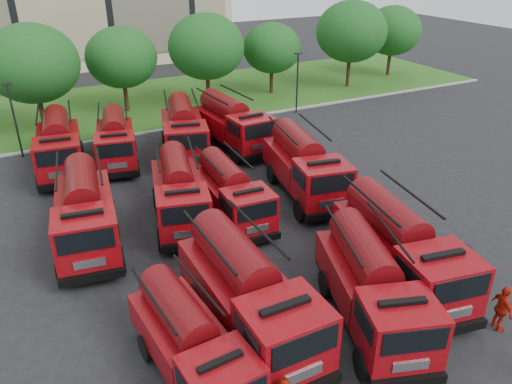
% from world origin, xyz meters
% --- Properties ---
extents(ground, '(140.00, 140.00, 0.00)m').
position_xyz_m(ground, '(0.00, 0.00, 0.00)').
color(ground, black).
rests_on(ground, ground).
extents(lawn, '(70.00, 16.00, 0.12)m').
position_xyz_m(lawn, '(0.00, 26.00, 0.06)').
color(lawn, '#255316').
rests_on(lawn, ground).
extents(curb, '(70.00, 0.30, 0.14)m').
position_xyz_m(curb, '(0.00, 17.90, 0.07)').
color(curb, gray).
rests_on(curb, ground).
extents(tree_2, '(6.72, 6.72, 8.22)m').
position_xyz_m(tree_2, '(-8.00, 21.50, 5.35)').
color(tree_2, '#382314').
rests_on(tree_2, ground).
extents(tree_3, '(5.88, 5.88, 7.19)m').
position_xyz_m(tree_3, '(-1.00, 24.00, 4.68)').
color(tree_3, '#382314').
rests_on(tree_3, ground).
extents(tree_4, '(6.55, 6.55, 8.01)m').
position_xyz_m(tree_4, '(6.00, 22.50, 5.22)').
color(tree_4, '#382314').
rests_on(tree_4, ground).
extents(tree_5, '(5.46, 5.46, 6.68)m').
position_xyz_m(tree_5, '(13.00, 23.50, 4.35)').
color(tree_5, '#382314').
rests_on(tree_5, ground).
extents(tree_6, '(6.89, 6.89, 8.42)m').
position_xyz_m(tree_6, '(21.00, 22.00, 5.49)').
color(tree_6, '#382314').
rests_on(tree_6, ground).
extents(tree_7, '(6.05, 6.05, 7.39)m').
position_xyz_m(tree_7, '(28.00, 24.00, 4.82)').
color(tree_7, '#382314').
rests_on(tree_7, ground).
extents(lamp_post_0, '(0.60, 0.25, 5.11)m').
position_xyz_m(lamp_post_0, '(-10.00, 17.20, 2.90)').
color(lamp_post_0, black).
rests_on(lamp_post_0, ground).
extents(lamp_post_1, '(0.60, 0.25, 5.11)m').
position_xyz_m(lamp_post_1, '(12.00, 17.20, 2.90)').
color(lamp_post_1, black).
rests_on(lamp_post_1, ground).
extents(fire_truck_0, '(2.72, 6.51, 2.89)m').
position_xyz_m(fire_truck_0, '(-6.55, -6.46, 1.46)').
color(fire_truck_0, black).
rests_on(fire_truck_0, ground).
extents(fire_truck_1, '(2.92, 7.87, 3.57)m').
position_xyz_m(fire_truck_1, '(-3.89, -5.32, 1.80)').
color(fire_truck_1, black).
rests_on(fire_truck_1, ground).
extents(fire_truck_2, '(4.65, 7.67, 3.31)m').
position_xyz_m(fire_truck_2, '(0.47, -6.97, 1.66)').
color(fire_truck_2, black).
rests_on(fire_truck_2, ground).
extents(fire_truck_3, '(3.99, 8.13, 3.55)m').
position_xyz_m(fire_truck_3, '(3.10, -5.53, 1.78)').
color(fire_truck_3, black).
rests_on(fire_truck_3, ground).
extents(fire_truck_4, '(3.74, 8.01, 3.51)m').
position_xyz_m(fire_truck_4, '(-8.04, 3.68, 1.77)').
color(fire_truck_4, black).
rests_on(fire_truck_4, ground).
extents(fire_truck_5, '(4.19, 7.64, 3.31)m').
position_xyz_m(fire_truck_5, '(-3.29, 3.87, 1.66)').
color(fire_truck_5, black).
rests_on(fire_truck_5, ground).
extents(fire_truck_6, '(2.75, 6.84, 3.06)m').
position_xyz_m(fire_truck_6, '(-0.82, 2.77, 1.54)').
color(fire_truck_6, black).
rests_on(fire_truck_6, ground).
extents(fire_truck_7, '(4.16, 8.22, 3.58)m').
position_xyz_m(fire_truck_7, '(4.11, 3.51, 1.80)').
color(fire_truck_7, black).
rests_on(fire_truck_7, ground).
extents(fire_truck_8, '(3.62, 7.94, 3.49)m').
position_xyz_m(fire_truck_8, '(-7.88, 13.49, 1.76)').
color(fire_truck_8, black).
rests_on(fire_truck_8, ground).
extents(fire_truck_9, '(3.81, 7.32, 3.18)m').
position_xyz_m(fire_truck_9, '(-4.38, 13.24, 1.60)').
color(fire_truck_9, black).
rests_on(fire_truck_9, ground).
extents(fire_truck_10, '(4.72, 8.34, 3.60)m').
position_xyz_m(fire_truck_10, '(0.00, 12.27, 1.81)').
color(fire_truck_10, black).
rests_on(fire_truck_10, ground).
extents(fire_truck_11, '(3.26, 7.94, 3.54)m').
position_xyz_m(fire_truck_11, '(3.63, 12.21, 1.78)').
color(fire_truck_11, black).
rests_on(fire_truck_11, ground).
extents(firefighter_2, '(0.97, 1.28, 1.94)m').
position_xyz_m(firefighter_2, '(4.58, -9.58, 0.00)').
color(firefighter_2, '#A61D0C').
rests_on(firefighter_2, ground).
extents(firefighter_3, '(1.35, 1.05, 1.85)m').
position_xyz_m(firefighter_3, '(5.64, -6.76, 0.00)').
color(firefighter_3, black).
rests_on(firefighter_3, ground).
extents(firefighter_4, '(1.07, 1.09, 1.88)m').
position_xyz_m(firefighter_4, '(-3.69, -3.55, 0.00)').
color(firefighter_4, black).
rests_on(firefighter_4, ground).
extents(firefighter_5, '(1.81, 1.44, 1.80)m').
position_xyz_m(firefighter_5, '(4.75, 1.00, 0.00)').
color(firefighter_5, '#A61D0C').
rests_on(firefighter_5, ground).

